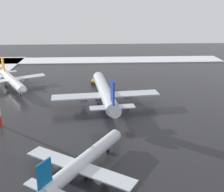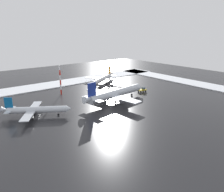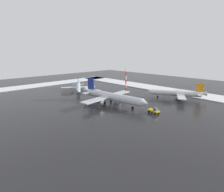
{
  "view_description": "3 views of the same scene",
  "coord_description": "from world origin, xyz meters",
  "px_view_note": "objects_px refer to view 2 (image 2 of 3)",
  "views": [
    {
      "loc": [
        72.16,
        -4.18,
        29.98
      ],
      "look_at": [
        -5.93,
        -0.13,
        2.44
      ],
      "focal_mm": 45.0,
      "sensor_mm": 36.0,
      "label": 1
    },
    {
      "loc": [
        55.27,
        71.71,
        31.44
      ],
      "look_at": [
        -3.56,
        -1.0,
        3.3
      ],
      "focal_mm": 35.0,
      "sensor_mm": 36.0,
      "label": 2
    },
    {
      "loc": [
        -63.95,
        53.02,
        23.66
      ],
      "look_at": [
        -3.75,
        -5.05,
        2.97
      ],
      "focal_mm": 28.0,
      "sensor_mm": 36.0,
      "label": 3
    }
  ],
  "objects_px": {
    "pushback_tug": "(142,90)",
    "airplane_parked_starboard": "(115,94)",
    "airplane_foreground_jet": "(103,79)",
    "ground_crew_near_tug": "(116,97)",
    "antenna_mast": "(60,80)",
    "airplane_distant_tail": "(36,110)",
    "ground_crew_mid_apron": "(122,100)"
  },
  "relations": [
    {
      "from": "pushback_tug",
      "to": "ground_crew_mid_apron",
      "type": "xyz_separation_m",
      "value": [
        19.8,
        6.15,
        -0.31
      ]
    },
    {
      "from": "airplane_foreground_jet",
      "to": "pushback_tug",
      "type": "distance_m",
      "value": 29.26
    },
    {
      "from": "airplane_distant_tail",
      "to": "ground_crew_near_tug",
      "type": "xyz_separation_m",
      "value": [
        -37.73,
        2.13,
        -1.59
      ]
    },
    {
      "from": "airplane_foreground_jet",
      "to": "antenna_mast",
      "type": "relative_size",
      "value": 1.81
    },
    {
      "from": "airplane_foreground_jet",
      "to": "pushback_tug",
      "type": "bearing_deg",
      "value": 69.87
    },
    {
      "from": "airplane_foreground_jet",
      "to": "ground_crew_near_tug",
      "type": "relative_size",
      "value": 15.86
    },
    {
      "from": "pushback_tug",
      "to": "airplane_distant_tail",
      "type": "bearing_deg",
      "value": -174.96
    },
    {
      "from": "airplane_foreground_jet",
      "to": "pushback_tug",
      "type": "height_order",
      "value": "airplane_foreground_jet"
    },
    {
      "from": "airplane_parked_starboard",
      "to": "airplane_foreground_jet",
      "type": "xyz_separation_m",
      "value": [
        -16.53,
        -31.87,
        -0.74
      ]
    },
    {
      "from": "airplane_distant_tail",
      "to": "pushback_tug",
      "type": "bearing_deg",
      "value": 31.58
    },
    {
      "from": "pushback_tug",
      "to": "ground_crew_near_tug",
      "type": "bearing_deg",
      "value": -171.92
    },
    {
      "from": "airplane_distant_tail",
      "to": "airplane_foreground_jet",
      "type": "xyz_separation_m",
      "value": [
        -51.8,
        -27.1,
        0.38
      ]
    },
    {
      "from": "ground_crew_near_tug",
      "to": "antenna_mast",
      "type": "xyz_separation_m",
      "value": [
        16.69,
        -23.54,
        6.52
      ]
    },
    {
      "from": "pushback_tug",
      "to": "antenna_mast",
      "type": "relative_size",
      "value": 0.32
    },
    {
      "from": "antenna_mast",
      "to": "ground_crew_near_tug",
      "type": "bearing_deg",
      "value": 125.34
    },
    {
      "from": "airplane_distant_tail",
      "to": "airplane_foreground_jet",
      "type": "distance_m",
      "value": 58.46
    },
    {
      "from": "ground_crew_near_tug",
      "to": "ground_crew_mid_apron",
      "type": "relative_size",
      "value": 1.0
    },
    {
      "from": "ground_crew_mid_apron",
      "to": "pushback_tug",
      "type": "bearing_deg",
      "value": -75.14
    },
    {
      "from": "airplane_foreground_jet",
      "to": "ground_crew_mid_apron",
      "type": "xyz_separation_m",
      "value": [
        14.83,
        34.93,
        -1.97
      ]
    },
    {
      "from": "airplane_distant_tail",
      "to": "airplane_foreground_jet",
      "type": "bearing_deg",
      "value": 60.9
    },
    {
      "from": "pushback_tug",
      "to": "antenna_mast",
      "type": "xyz_separation_m",
      "value": [
        35.74,
        -23.09,
        6.21
      ]
    },
    {
      "from": "airplane_parked_starboard",
      "to": "ground_crew_near_tug",
      "type": "bearing_deg",
      "value": 40.6
    },
    {
      "from": "airplane_distant_tail",
      "to": "airplane_foreground_jet",
      "type": "height_order",
      "value": "airplane_foreground_jet"
    },
    {
      "from": "ground_crew_mid_apron",
      "to": "airplane_parked_starboard",
      "type": "bearing_deg",
      "value": 26.75
    },
    {
      "from": "ground_crew_near_tug",
      "to": "airplane_foreground_jet",
      "type": "bearing_deg",
      "value": 89.99
    },
    {
      "from": "pushback_tug",
      "to": "airplane_parked_starboard",
      "type": "bearing_deg",
      "value": -165.1
    },
    {
      "from": "antenna_mast",
      "to": "ground_crew_mid_apron",
      "type": "bearing_deg",
      "value": 118.58
    },
    {
      "from": "airplane_foreground_jet",
      "to": "ground_crew_mid_apron",
      "type": "bearing_deg",
      "value": 37.07
    },
    {
      "from": "antenna_mast",
      "to": "airplane_foreground_jet",
      "type": "bearing_deg",
      "value": -169.52
    },
    {
      "from": "airplane_distant_tail",
      "to": "ground_crew_near_tug",
      "type": "height_order",
      "value": "airplane_distant_tail"
    },
    {
      "from": "airplane_distant_tail",
      "to": "ground_crew_near_tug",
      "type": "bearing_deg",
      "value": 30.04
    },
    {
      "from": "airplane_parked_starboard",
      "to": "antenna_mast",
      "type": "height_order",
      "value": "antenna_mast"
    }
  ]
}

